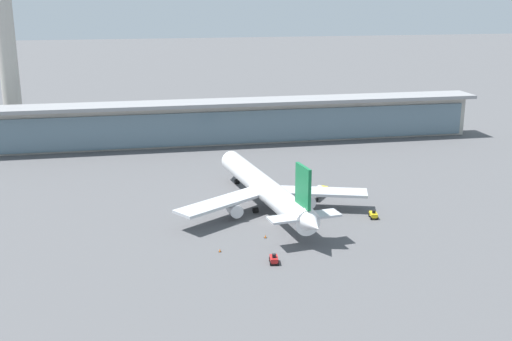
% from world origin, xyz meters
% --- Properties ---
extents(ground_plane, '(1200.00, 1200.00, 0.00)m').
position_xyz_m(ground_plane, '(0.00, 0.00, 0.00)').
color(ground_plane, '#515154').
extents(airliner_on_stand, '(47.98, 62.93, 16.78)m').
position_xyz_m(airliner_on_stand, '(0.76, 8.86, 5.28)').
color(airliner_on_stand, white).
rests_on(airliner_on_stand, ground).
extents(service_truck_near_nose_yellow, '(2.12, 3.09, 2.05)m').
position_xyz_m(service_truck_near_nose_yellow, '(24.22, -2.17, 0.87)').
color(service_truck_near_nose_yellow, yellow).
rests_on(service_truck_near_nose_yellow, ground).
extents(service_truck_under_wing_red, '(2.08, 3.07, 2.05)m').
position_xyz_m(service_truck_under_wing_red, '(-4.28, -22.54, 0.87)').
color(service_truck_under_wing_red, '#B21E1E').
rests_on(service_truck_under_wing_red, ground).
extents(service_truck_mid_apron_yellow, '(6.99, 8.21, 2.95)m').
position_xyz_m(service_truck_mid_apron_yellow, '(15.77, 15.08, 1.71)').
color(service_truck_mid_apron_yellow, yellow).
rests_on(service_truck_mid_apron_yellow, ground).
extents(terminal_building, '(183.60, 12.80, 15.20)m').
position_xyz_m(terminal_building, '(0.00, 79.73, 7.87)').
color(terminal_building, '#B2ADA3').
rests_on(terminal_building, ground).
extents(control_tower, '(12.00, 12.00, 76.95)m').
position_xyz_m(control_tower, '(-71.41, 103.23, 41.87)').
color(control_tower, '#B2ADA3').
rests_on(control_tower, ground).
extents(safety_cone_alpha, '(0.62, 0.62, 0.70)m').
position_xyz_m(safety_cone_alpha, '(-3.11, -9.28, 0.32)').
color(safety_cone_alpha, orange).
rests_on(safety_cone_alpha, ground).
extents(safety_cone_bravo, '(0.62, 0.62, 0.70)m').
position_xyz_m(safety_cone_bravo, '(-13.81, -14.91, 0.32)').
color(safety_cone_bravo, orange).
rests_on(safety_cone_bravo, ground).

